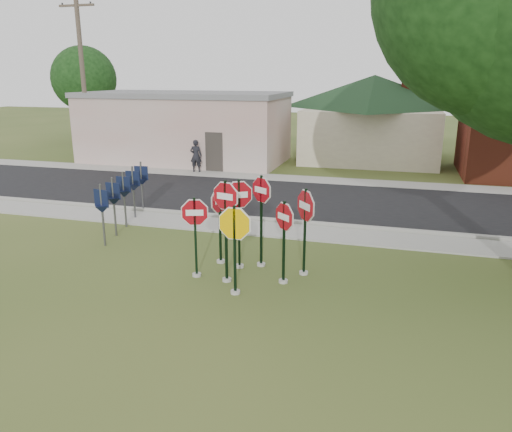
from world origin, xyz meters
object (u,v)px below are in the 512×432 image
(utility_pole_near, at_px, (83,79))
(stop_sign_yellow, at_px, (235,238))
(stop_sign_center, at_px, (226,217))
(pedestrian, at_px, (196,156))
(stop_sign_left, at_px, (195,228))

(utility_pole_near, bearing_deg, stop_sign_yellow, -46.68)
(stop_sign_center, height_order, pedestrian, stop_sign_center)
(utility_pole_near, bearing_deg, stop_sign_left, -48.06)
(stop_sign_left, distance_m, pedestrian, 14.73)
(stop_sign_center, distance_m, pedestrian, 15.19)
(stop_sign_left, distance_m, utility_pole_near, 19.44)
(stop_sign_yellow, bearing_deg, utility_pole_near, 133.32)
(stop_sign_left, height_order, pedestrian, stop_sign_left)
(stop_sign_yellow, height_order, pedestrian, stop_sign_yellow)
(utility_pole_near, bearing_deg, pedestrian, -5.03)
(stop_sign_yellow, distance_m, stop_sign_left, 1.55)
(stop_sign_yellow, relative_size, pedestrian, 1.35)
(stop_sign_yellow, relative_size, stop_sign_left, 1.04)
(utility_pole_near, xyz_separation_m, pedestrian, (7.09, -0.62, -4.03))
(pedestrian, bearing_deg, stop_sign_left, 104.52)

